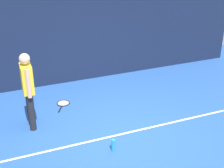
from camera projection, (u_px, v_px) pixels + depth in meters
name	position (u px, v px, depth m)	size (l,w,h in m)	color
ground_plane	(119.00, 134.00, 6.84)	(12.00, 12.00, 0.00)	#234C93
back_fence	(76.00, 34.00, 8.78)	(10.00, 0.10, 2.73)	#141E38
court_line	(119.00, 135.00, 6.83)	(9.00, 0.05, 0.00)	white
tennis_player	(28.00, 87.00, 6.70)	(0.23, 0.53, 1.70)	black
tennis_racket	(63.00, 104.00, 8.03)	(0.45, 0.62, 0.03)	black
water_bottle	(113.00, 145.00, 6.28)	(0.07, 0.07, 0.25)	#268CD8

